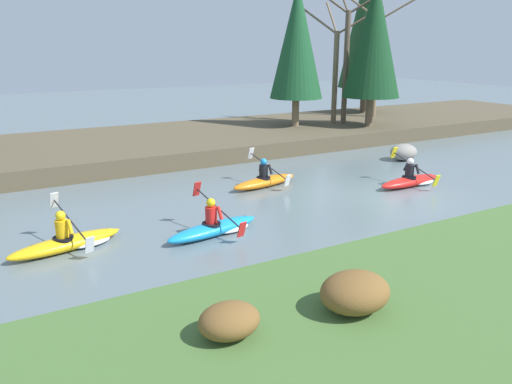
# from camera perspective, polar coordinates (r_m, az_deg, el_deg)

# --- Properties ---
(ground_plane) EXTENTS (90.00, 90.00, 0.00)m
(ground_plane) POSITION_cam_1_polar(r_m,az_deg,el_deg) (16.71, 13.29, -0.37)
(ground_plane) COLOR slate
(riverbank_far) EXTENTS (44.00, 8.17, 0.69)m
(riverbank_far) POSITION_cam_1_polar(r_m,az_deg,el_deg) (24.90, -2.66, 6.33)
(riverbank_far) COLOR brown
(riverbank_far) RESTS_ON ground
(conifer_tree_centre) EXTENTS (2.65, 2.65, 7.05)m
(conifer_tree_centre) POSITION_cam_1_polar(r_m,az_deg,el_deg) (25.80, 4.72, 16.84)
(conifer_tree_centre) COLOR #7A664C
(conifer_tree_centre) RESTS_ON riverbank_far
(conifer_tree_mid_right) EXTENTS (2.87, 2.87, 7.22)m
(conifer_tree_mid_right) POSITION_cam_1_polar(r_m,az_deg,el_deg) (26.34, 13.31, 16.71)
(conifer_tree_mid_right) COLOR brown
(conifer_tree_mid_right) RESTS_ON riverbank_far
(conifer_tree_right) EXTENTS (3.23, 3.23, 9.47)m
(conifer_tree_right) POSITION_cam_1_polar(r_m,az_deg,el_deg) (32.04, 12.68, 18.70)
(conifer_tree_right) COLOR brown
(conifer_tree_right) RESTS_ON riverbank_far
(bare_tree_mid_upstream) EXTENTS (3.47, 3.43, 6.28)m
(bare_tree_mid_upstream) POSITION_cam_1_polar(r_m,az_deg,el_deg) (27.45, 9.05, 14.03)
(bare_tree_mid_upstream) COLOR #7A664C
(bare_tree_mid_upstream) RESTS_ON riverbank_far
(bare_tree_mid_downstream) EXTENTS (4.17, 4.12, 7.62)m
(bare_tree_mid_downstream) POSITION_cam_1_polar(r_m,az_deg,el_deg) (27.29, 10.26, 15.28)
(bare_tree_mid_downstream) COLOR brown
(bare_tree_mid_downstream) RESTS_ON riverbank_far
(bare_tree_downstream) EXTENTS (4.03, 3.98, 7.35)m
(bare_tree_downstream) POSITION_cam_1_polar(r_m,az_deg,el_deg) (30.16, 13.59, 14.94)
(bare_tree_downstream) COLOR #7A664C
(bare_tree_downstream) RESTS_ON riverbank_far
(shrub_clump_nearest) EXTENTS (0.96, 0.80, 0.52)m
(shrub_clump_nearest) POSITION_cam_1_polar(r_m,az_deg,el_deg) (7.67, -3.07, -14.47)
(shrub_clump_nearest) COLOR brown
(shrub_clump_nearest) RESTS_ON riverbank_near
(shrub_clump_second) EXTENTS (1.21, 1.01, 0.66)m
(shrub_clump_second) POSITION_cam_1_polar(r_m,az_deg,el_deg) (8.45, 11.25, -11.15)
(shrub_clump_second) COLOR brown
(shrub_clump_second) RESTS_ON riverbank_near
(kayaker_lead) EXTENTS (2.79, 2.07, 1.20)m
(kayaker_lead) POSITION_cam_1_polar(r_m,az_deg,el_deg) (18.17, 17.40, 1.31)
(kayaker_lead) COLOR red
(kayaker_lead) RESTS_ON ground
(kayaker_middle) EXTENTS (2.79, 2.06, 1.20)m
(kayaker_middle) POSITION_cam_1_polar(r_m,az_deg,el_deg) (17.23, 1.05, 1.35)
(kayaker_middle) COLOR orange
(kayaker_middle) RESTS_ON ground
(kayaker_trailing) EXTENTS (2.79, 2.06, 1.20)m
(kayaker_trailing) POSITION_cam_1_polar(r_m,az_deg,el_deg) (12.93, -4.51, -4.00)
(kayaker_trailing) COLOR #1993D6
(kayaker_trailing) RESTS_ON ground
(kayaker_far_back) EXTENTS (2.79, 2.05, 1.20)m
(kayaker_far_back) POSITION_cam_1_polar(r_m,az_deg,el_deg) (12.77, -20.43, -5.30)
(kayaker_far_back) COLOR yellow
(kayaker_far_back) RESTS_ON ground
(boulder_midstream) EXTENTS (1.23, 0.97, 0.70)m
(boulder_midstream) POSITION_cam_1_polar(r_m,az_deg,el_deg) (22.12, 16.50, 4.39)
(boulder_midstream) COLOR gray
(boulder_midstream) RESTS_ON ground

